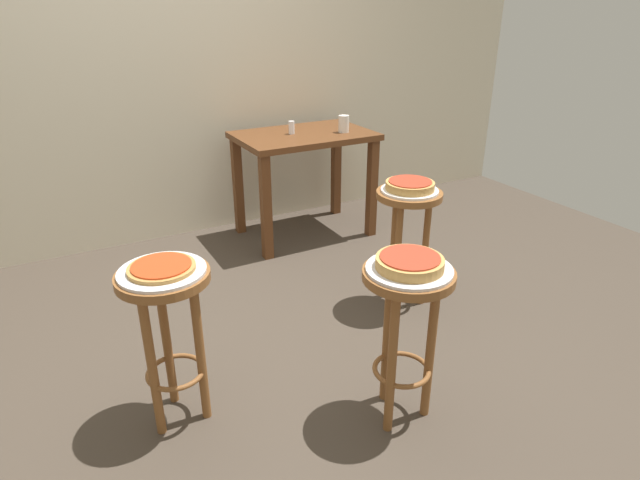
{
  "coord_description": "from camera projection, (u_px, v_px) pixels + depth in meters",
  "views": [
    {
      "loc": [
        -0.79,
        -2.03,
        1.55
      ],
      "look_at": [
        0.24,
        -0.15,
        0.59
      ],
      "focal_mm": 29.94,
      "sensor_mm": 36.0,
      "label": 1
    }
  ],
  "objects": [
    {
      "name": "serving_plate_foreground",
      "position": [
        409.0,
        269.0,
        1.93
      ],
      "size": [
        0.32,
        0.32,
        0.01
      ],
      "primitive_type": "cylinder",
      "color": "silver",
      "rests_on": "stool_foreground"
    },
    {
      "name": "back_wall",
      "position": [
        147.0,
        11.0,
        3.31
      ],
      "size": [
        6.0,
        0.1,
        3.0
      ],
      "primitive_type": "cube",
      "color": "beige",
      "rests_on": "ground_plane"
    },
    {
      "name": "stool_middle",
      "position": [
        168.0,
        316.0,
        2.0
      ],
      "size": [
        0.34,
        0.34,
        0.66
      ],
      "color": "brown",
      "rests_on": "ground_plane"
    },
    {
      "name": "ground_plane",
      "position": [
        262.0,
        349.0,
        2.61
      ],
      "size": [
        6.0,
        6.0,
        0.0
      ],
      "primitive_type": "plane",
      "color": "#42382D"
    },
    {
      "name": "stool_leftside",
      "position": [
        407.0,
        224.0,
        2.82
      ],
      "size": [
        0.34,
        0.34,
        0.66
      ],
      "color": "brown",
      "rests_on": "ground_plane"
    },
    {
      "name": "dining_table",
      "position": [
        304.0,
        153.0,
        3.67
      ],
      "size": [
        0.91,
        0.6,
        0.74
      ],
      "color": "#5B3319",
      "rests_on": "ground_plane"
    },
    {
      "name": "cup_near_edge",
      "position": [
        344.0,
        124.0,
        3.62
      ],
      "size": [
        0.07,
        0.07,
        0.11
      ],
      "primitive_type": "cylinder",
      "color": "silver",
      "rests_on": "dining_table"
    },
    {
      "name": "pizza_leftside",
      "position": [
        410.0,
        185.0,
        2.73
      ],
      "size": [
        0.25,
        0.25,
        0.05
      ],
      "color": "tan",
      "rests_on": "serving_plate_leftside"
    },
    {
      "name": "pizza_middle",
      "position": [
        161.0,
        267.0,
        1.91
      ],
      "size": [
        0.24,
        0.24,
        0.02
      ],
      "color": "#B78442",
      "rests_on": "serving_plate_middle"
    },
    {
      "name": "serving_plate_middle",
      "position": [
        162.0,
        271.0,
        1.92
      ],
      "size": [
        0.32,
        0.32,
        0.01
      ],
      "primitive_type": "cylinder",
      "color": "silver",
      "rests_on": "stool_middle"
    },
    {
      "name": "pizza_foreground",
      "position": [
        410.0,
        262.0,
        1.92
      ],
      "size": [
        0.25,
        0.25,
        0.05
      ],
      "color": "tan",
      "rests_on": "serving_plate_foreground"
    },
    {
      "name": "stool_foreground",
      "position": [
        406.0,
        314.0,
        2.01
      ],
      "size": [
        0.34,
        0.34,
        0.66
      ],
      "color": "brown",
      "rests_on": "ground_plane"
    },
    {
      "name": "serving_plate_leftside",
      "position": [
        410.0,
        190.0,
        2.74
      ],
      "size": [
        0.3,
        0.3,
        0.01
      ],
      "primitive_type": "cylinder",
      "color": "silver",
      "rests_on": "stool_leftside"
    },
    {
      "name": "condiment_shaker",
      "position": [
        292.0,
        127.0,
        3.58
      ],
      "size": [
        0.04,
        0.04,
        0.09
      ],
      "primitive_type": "cylinder",
      "color": "white",
      "rests_on": "dining_table"
    }
  ]
}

